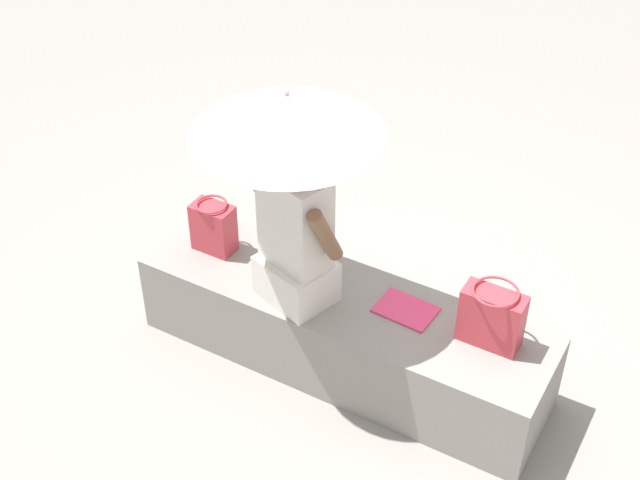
{
  "coord_description": "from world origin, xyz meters",
  "views": [
    {
      "loc": [
        -1.53,
        2.89,
        3.36
      ],
      "look_at": [
        0.1,
        0.05,
        0.8
      ],
      "focal_mm": 50.34,
      "sensor_mm": 36.0,
      "label": 1
    }
  ],
  "objects_px": {
    "parasol": "(287,115)",
    "magazine": "(406,310)",
    "handbag_black": "(492,317)",
    "tote_bag_canvas": "(213,227)",
    "person_seated": "(295,233)"
  },
  "relations": [
    {
      "from": "handbag_black",
      "to": "tote_bag_canvas",
      "type": "xyz_separation_m",
      "value": [
        1.49,
        0.06,
        -0.01
      ]
    },
    {
      "from": "person_seated",
      "to": "magazine",
      "type": "distance_m",
      "value": 0.66
    },
    {
      "from": "person_seated",
      "to": "handbag_black",
      "type": "relative_size",
      "value": 2.93
    },
    {
      "from": "person_seated",
      "to": "handbag_black",
      "type": "bearing_deg",
      "value": -169.7
    },
    {
      "from": "person_seated",
      "to": "tote_bag_canvas",
      "type": "bearing_deg",
      "value": -10.81
    },
    {
      "from": "tote_bag_canvas",
      "to": "magazine",
      "type": "relative_size",
      "value": 1.03
    },
    {
      "from": "handbag_black",
      "to": "tote_bag_canvas",
      "type": "relative_size",
      "value": 1.07
    },
    {
      "from": "magazine",
      "to": "parasol",
      "type": "bearing_deg",
      "value": 22.8
    },
    {
      "from": "tote_bag_canvas",
      "to": "magazine",
      "type": "bearing_deg",
      "value": -176.82
    },
    {
      "from": "person_seated",
      "to": "tote_bag_canvas",
      "type": "height_order",
      "value": "person_seated"
    },
    {
      "from": "person_seated",
      "to": "magazine",
      "type": "xyz_separation_m",
      "value": [
        -0.51,
        -0.17,
        -0.38
      ]
    },
    {
      "from": "tote_bag_canvas",
      "to": "person_seated",
      "type": "bearing_deg",
      "value": 169.19
    },
    {
      "from": "person_seated",
      "to": "parasol",
      "type": "relative_size",
      "value": 0.79
    },
    {
      "from": "parasol",
      "to": "magazine",
      "type": "xyz_separation_m",
      "value": [
        -0.53,
        -0.19,
        -1.01
      ]
    },
    {
      "from": "parasol",
      "to": "magazine",
      "type": "distance_m",
      "value": 1.15
    }
  ]
}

